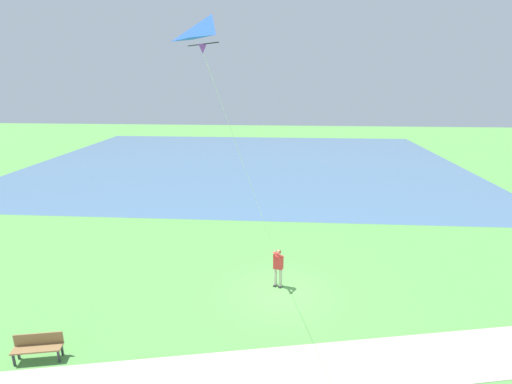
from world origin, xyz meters
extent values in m
plane|color=#569947|center=(0.00, 0.00, 0.00)|extent=(120.00, 120.00, 0.00)
cube|color=#476B8E|center=(26.52, 4.00, 0.00)|extent=(36.00, 44.00, 0.01)
cube|color=#B7AD99|center=(-5.14, 2.00, 0.01)|extent=(8.90, 31.81, 0.02)
cube|color=#232328|center=(0.48, 0.01, 0.03)|extent=(0.26, 0.18, 0.06)
cylinder|color=beige|center=(0.50, 0.01, 0.45)|extent=(0.14, 0.14, 0.82)
cube|color=#232328|center=(0.56, 0.24, 0.03)|extent=(0.26, 0.18, 0.06)
cylinder|color=beige|center=(0.58, 0.23, 0.45)|extent=(0.14, 0.14, 0.82)
cube|color=red|center=(0.54, 0.12, 1.16)|extent=(0.34, 0.45, 0.60)
sphere|color=#996B4C|center=(0.54, 0.12, 1.62)|extent=(0.22, 0.22, 0.22)
ellipsoid|color=#4C3319|center=(0.55, 0.12, 1.66)|extent=(0.29, 0.29, 0.13)
cylinder|color=red|center=(0.30, 0.11, 1.61)|extent=(0.44, 0.47, 0.43)
cylinder|color=red|center=(0.36, 0.28, 1.61)|extent=(0.56, 0.18, 0.43)
sphere|color=#996B4C|center=(0.18, 0.25, 1.74)|extent=(0.10, 0.10, 0.10)
pyramid|color=blue|center=(-4.63, 1.76, 9.82)|extent=(1.54, 1.48, 0.62)
cone|color=purple|center=(-4.83, 1.98, 9.43)|extent=(0.28, 0.28, 0.22)
cylinder|color=black|center=(-4.83, 1.98, 9.54)|extent=(1.08, 0.98, 0.02)
cylinder|color=silver|center=(-2.33, 1.11, 5.56)|extent=(5.02, 1.75, 7.64)
cube|color=olive|center=(-4.70, 7.71, 0.45)|extent=(0.74, 1.56, 0.05)
cube|color=olive|center=(-4.51, 7.75, 0.68)|extent=(0.35, 1.48, 0.40)
cube|color=#2D2D33|center=(-4.72, 7.02, 0.23)|extent=(0.07, 0.07, 0.45)
cube|color=#2D2D33|center=(-4.40, 7.09, 0.23)|extent=(0.07, 0.07, 0.45)
cube|color=#2D2D33|center=(-4.99, 8.33, 0.23)|extent=(0.07, 0.07, 0.45)
cube|color=#2D2D33|center=(-4.68, 8.40, 0.23)|extent=(0.07, 0.07, 0.45)
camera|label=1|loc=(-14.75, -0.04, 8.77)|focal=27.50mm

